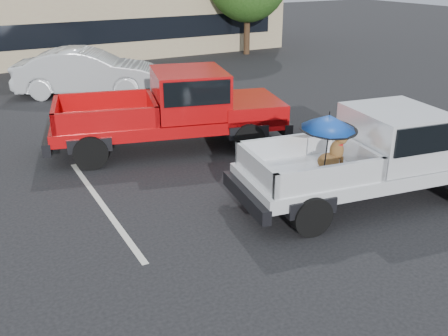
{
  "coord_description": "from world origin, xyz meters",
  "views": [
    {
      "loc": [
        -5.25,
        -7.24,
        4.62
      ],
      "look_at": [
        -1.37,
        -0.23,
        1.3
      ],
      "focal_mm": 40.0,
      "sensor_mm": 36.0,
      "label": 1
    }
  ],
  "objects": [
    {
      "name": "ground",
      "position": [
        0.0,
        0.0,
        0.0
      ],
      "size": [
        90.0,
        90.0,
        0.0
      ],
      "primitive_type": "plane",
      "color": "black",
      "rests_on": "ground"
    },
    {
      "name": "silver_pickup",
      "position": [
        2.27,
        -0.43,
        1.05
      ],
      "size": [
        5.92,
        2.79,
        2.06
      ],
      "rotation": [
        0.0,
        0.0,
        -0.15
      ],
      "color": "black",
      "rests_on": "ground"
    },
    {
      "name": "silver_sedan",
      "position": [
        -0.78,
        11.26,
        0.85
      ],
      "size": [
        5.44,
        3.78,
        1.7
      ],
      "primitive_type": "imported",
      "rotation": [
        0.0,
        0.0,
        1.14
      ],
      "color": "silver",
      "rests_on": "ground"
    },
    {
      "name": "stripe_right",
      "position": [
        3.0,
        2.0,
        0.0
      ],
      "size": [
        0.12,
        5.0,
        0.01
      ],
      "primitive_type": "cube",
      "color": "silver",
      "rests_on": "ground"
    },
    {
      "name": "stripe_left",
      "position": [
        -3.0,
        2.0,
        0.0
      ],
      "size": [
        0.12,
        5.0,
        0.01
      ],
      "primitive_type": "cube",
      "color": "silver",
      "rests_on": "ground"
    },
    {
      "name": "red_pickup",
      "position": [
        -0.04,
        4.4,
        1.12
      ],
      "size": [
        6.55,
        3.63,
        2.05
      ],
      "rotation": [
        0.0,
        0.0,
        -0.25
      ],
      "color": "black",
      "rests_on": "ground"
    }
  ]
}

